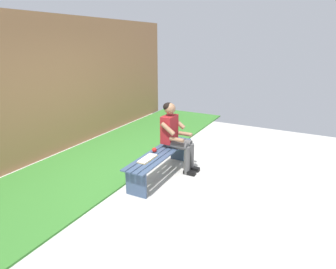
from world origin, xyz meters
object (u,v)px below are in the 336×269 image
bench_near (160,158)px  apple (154,150)px  book_open (147,159)px  person_seated (175,134)px

bench_near → apple: size_ratio=21.67×
bench_near → apple: 0.18m
book_open → person_seated: bearing=168.4°
apple → bench_near: bearing=113.4°
apple → book_open: (0.32, 0.06, -0.03)m
apple → book_open: bearing=10.0°
apple → book_open: size_ratio=0.20×
person_seated → book_open: person_seated is taller
bench_near → person_seated: person_seated is taller
person_seated → book_open: size_ratio=3.03×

